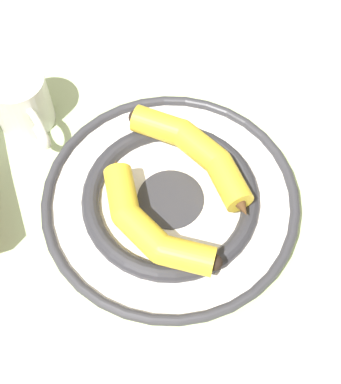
{
  "coord_description": "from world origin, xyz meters",
  "views": [
    {
      "loc": [
        -0.29,
        0.09,
        0.64
      ],
      "look_at": [
        0.04,
        0.01,
        0.04
      ],
      "focal_mm": 50.0,
      "sensor_mm": 36.0,
      "label": 1
    }
  ],
  "objects_px": {
    "banana_b": "(198,152)",
    "decorative_bowl": "(170,200)",
    "coffee_mug": "(22,102)",
    "banana_a": "(147,224)"
  },
  "relations": [
    {
      "from": "banana_a",
      "to": "coffee_mug",
      "type": "distance_m",
      "value": 0.27
    },
    {
      "from": "banana_b",
      "to": "decorative_bowl",
      "type": "bearing_deg",
      "value": 100.33
    },
    {
      "from": "banana_b",
      "to": "coffee_mug",
      "type": "height_order",
      "value": "coffee_mug"
    },
    {
      "from": "decorative_bowl",
      "to": "banana_a",
      "type": "bearing_deg",
      "value": 137.25
    },
    {
      "from": "decorative_bowl",
      "to": "coffee_mug",
      "type": "height_order",
      "value": "coffee_mug"
    },
    {
      "from": "banana_a",
      "to": "banana_b",
      "type": "xyz_separation_m",
      "value": [
        0.08,
        -0.09,
        0.0
      ]
    },
    {
      "from": "banana_b",
      "to": "coffee_mug",
      "type": "xyz_separation_m",
      "value": [
        0.15,
        0.21,
        -0.01
      ]
    },
    {
      "from": "banana_a",
      "to": "coffee_mug",
      "type": "height_order",
      "value": "coffee_mug"
    },
    {
      "from": "decorative_bowl",
      "to": "coffee_mug",
      "type": "bearing_deg",
      "value": 40.51
    },
    {
      "from": "banana_a",
      "to": "banana_b",
      "type": "bearing_deg",
      "value": 105.21
    }
  ]
}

